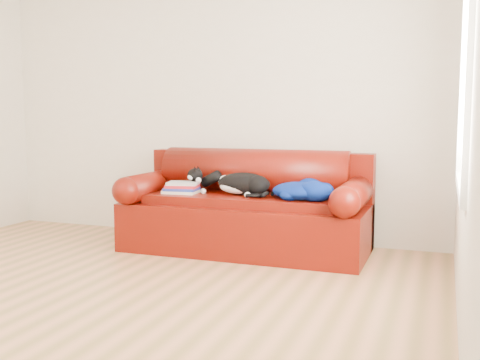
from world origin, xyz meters
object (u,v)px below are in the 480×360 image
Objects in this scene: sofa_base at (246,224)px; cat at (242,184)px; book_stack at (182,188)px; blanket at (302,190)px.

cat is (-0.01, -0.06, 0.36)m from sofa_base.
cat reaches higher than book_stack.
book_stack is 0.48× the size of cat.
cat is 1.17× the size of blanket.
blanket is at bearing -10.72° from sofa_base.
book_stack is 1.07m from blanket.
sofa_base is at bearing 13.56° from book_stack.
cat is (0.54, 0.07, 0.04)m from book_stack.
book_stack reaches higher than sofa_base.
blanket reaches higher than sofa_base.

